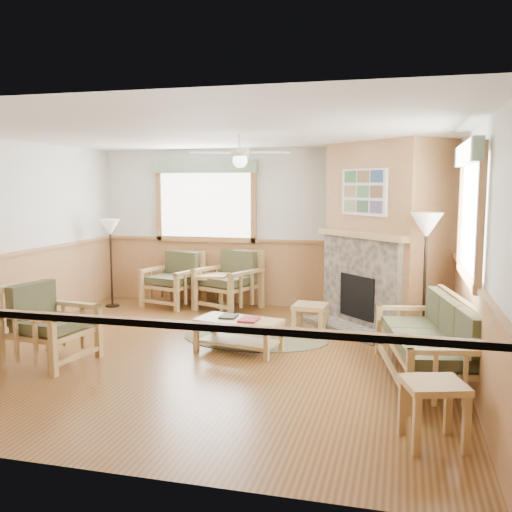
% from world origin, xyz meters
% --- Properties ---
extents(floor, '(6.00, 6.00, 0.01)m').
position_xyz_m(floor, '(0.00, 0.00, -0.01)').
color(floor, brown).
rests_on(floor, ground).
extents(ceiling, '(6.00, 6.00, 0.01)m').
position_xyz_m(ceiling, '(0.00, 0.00, 2.70)').
color(ceiling, white).
rests_on(ceiling, floor).
extents(wall_back, '(6.00, 0.02, 2.70)m').
position_xyz_m(wall_back, '(0.00, 3.00, 1.35)').
color(wall_back, silver).
rests_on(wall_back, floor).
extents(wall_front, '(6.00, 0.02, 2.70)m').
position_xyz_m(wall_front, '(0.00, -3.00, 1.35)').
color(wall_front, silver).
rests_on(wall_front, floor).
extents(wall_right, '(0.02, 6.00, 2.70)m').
position_xyz_m(wall_right, '(3.00, 0.00, 1.35)').
color(wall_right, silver).
rests_on(wall_right, floor).
extents(wainscot, '(6.00, 6.00, 1.10)m').
position_xyz_m(wainscot, '(0.00, 0.00, 0.55)').
color(wainscot, '#A67244').
rests_on(wainscot, floor).
extents(fireplace, '(3.11, 3.11, 2.70)m').
position_xyz_m(fireplace, '(2.05, 2.05, 1.35)').
color(fireplace, '#A67244').
rests_on(fireplace, floor).
extents(window_back, '(1.90, 0.16, 1.50)m').
position_xyz_m(window_back, '(-1.10, 2.96, 2.53)').
color(window_back, white).
rests_on(window_back, wall_back).
extents(window_right, '(0.16, 1.90, 1.50)m').
position_xyz_m(window_right, '(2.96, -0.20, 2.53)').
color(window_right, white).
rests_on(window_right, wall_right).
extents(ceiling_fan, '(1.59, 1.59, 0.36)m').
position_xyz_m(ceiling_fan, '(0.30, 0.30, 2.66)').
color(ceiling_fan, white).
rests_on(ceiling_fan, ceiling).
extents(sofa, '(2.03, 1.13, 0.88)m').
position_xyz_m(sofa, '(2.55, -0.36, 0.44)').
color(sofa, tan).
rests_on(sofa, floor).
extents(armchair_back_left, '(1.02, 1.02, 0.93)m').
position_xyz_m(armchair_back_left, '(-1.57, 2.54, 0.46)').
color(armchair_back_left, tan).
rests_on(armchair_back_left, floor).
extents(armchair_back_right, '(1.15, 1.15, 0.98)m').
position_xyz_m(armchair_back_right, '(-0.56, 2.53, 0.49)').
color(armchair_back_right, tan).
rests_on(armchair_back_right, floor).
extents(armchair_left, '(0.96, 0.96, 0.94)m').
position_xyz_m(armchair_left, '(-1.70, -0.82, 0.47)').
color(armchair_left, tan).
rests_on(armchair_left, floor).
extents(coffee_table, '(1.13, 0.72, 0.42)m').
position_xyz_m(coffee_table, '(0.32, 0.15, 0.21)').
color(coffee_table, tan).
rests_on(coffee_table, floor).
extents(end_table_chairs, '(0.55, 0.53, 0.58)m').
position_xyz_m(end_table_chairs, '(-0.83, 2.49, 0.29)').
color(end_table_chairs, tan).
rests_on(end_table_chairs, floor).
extents(end_table_sofa, '(0.58, 0.57, 0.52)m').
position_xyz_m(end_table_sofa, '(2.55, -1.92, 0.26)').
color(end_table_sofa, tan).
rests_on(end_table_sofa, floor).
extents(footstool, '(0.49, 0.49, 0.40)m').
position_xyz_m(footstool, '(1.03, 1.35, 0.20)').
color(footstool, tan).
rests_on(footstool, floor).
extents(braided_rug, '(2.52, 2.52, 0.01)m').
position_xyz_m(braided_rug, '(0.36, 0.82, 0.01)').
color(braided_rug, brown).
rests_on(braided_rug, floor).
extents(floor_lamp_left, '(0.35, 0.35, 1.51)m').
position_xyz_m(floor_lamp_left, '(-2.55, 2.20, 0.76)').
color(floor_lamp_left, black).
rests_on(floor_lamp_left, floor).
extents(floor_lamp_right, '(0.47, 0.47, 1.75)m').
position_xyz_m(floor_lamp_right, '(2.55, 0.79, 0.88)').
color(floor_lamp_right, black).
rests_on(floor_lamp_right, floor).
extents(book_red, '(0.23, 0.31, 0.03)m').
position_xyz_m(book_red, '(0.47, 0.10, 0.45)').
color(book_red, maroon).
rests_on(book_red, coffee_table).
extents(book_dark, '(0.21, 0.27, 0.03)m').
position_xyz_m(book_dark, '(0.17, 0.22, 0.44)').
color(book_dark, black).
rests_on(book_dark, coffee_table).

